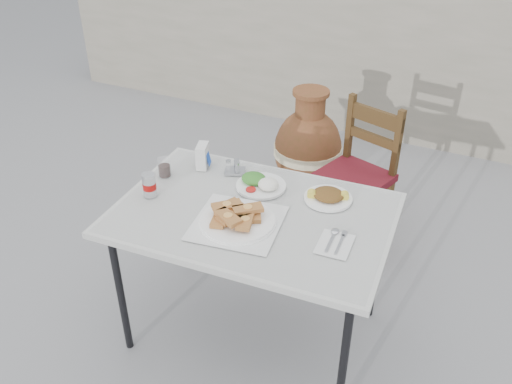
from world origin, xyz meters
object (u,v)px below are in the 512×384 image
at_px(chair, 357,174).
at_px(pide_plate, 237,217).
at_px(cola_glass, 164,168).
at_px(napkin_holder, 203,156).
at_px(terracotta_urn, 308,150).
at_px(salad_rice_plate, 260,183).
at_px(salad_chopped_plate, 328,196).
at_px(soda_can, 149,185).
at_px(condiment_caddy, 235,168).
at_px(cafe_table, 253,221).

bearing_deg(chair, pide_plate, -83.48).
height_order(cola_glass, napkin_holder, napkin_holder).
bearing_deg(terracotta_urn, pide_plate, -82.19).
distance_m(salad_rice_plate, salad_chopped_plate, 0.32).
xyz_separation_m(chair, terracotta_urn, (-0.42, 0.29, -0.08)).
bearing_deg(soda_can, pide_plate, -2.59).
distance_m(napkin_holder, chair, 1.02).
bearing_deg(salad_rice_plate, soda_can, -146.37).
bearing_deg(pide_plate, chair, 78.33).
xyz_separation_m(cola_glass, condiment_caddy, (0.29, 0.17, -0.02)).
xyz_separation_m(soda_can, napkin_holder, (0.08, 0.33, 0.00)).
distance_m(pide_plate, chair, 1.17).
distance_m(soda_can, condiment_caddy, 0.43).
xyz_separation_m(condiment_caddy, chair, (0.43, 0.73, -0.31)).
distance_m(cafe_table, cola_glass, 0.54).
relative_size(salad_rice_plate, terracotta_urn, 0.30).
height_order(soda_can, napkin_holder, napkin_holder).
height_order(cola_glass, terracotta_urn, cola_glass).
bearing_deg(chair, napkin_holder, -110.88).
relative_size(salad_rice_plate, chair, 0.27).
bearing_deg(salad_rice_plate, salad_chopped_plate, 6.46).
bearing_deg(cafe_table, cola_glass, 169.98).
distance_m(salad_rice_plate, cola_glass, 0.48).
xyz_separation_m(salad_chopped_plate, cola_glass, (-0.79, -0.14, 0.02)).
distance_m(pide_plate, cola_glass, 0.54).
bearing_deg(pide_plate, cafe_table, 78.53).
xyz_separation_m(salad_rice_plate, soda_can, (-0.43, -0.28, 0.03)).
bearing_deg(condiment_caddy, pide_plate, -61.01).
distance_m(soda_can, chair, 1.32).
relative_size(napkin_holder, terracotta_urn, 0.15).
bearing_deg(terracotta_urn, salad_rice_plate, -81.82).
relative_size(pide_plate, terracotta_urn, 0.52).
bearing_deg(salad_rice_plate, cafe_table, -73.99).
bearing_deg(soda_can, cafe_table, 10.18).
bearing_deg(soda_can, salad_rice_plate, 33.63).
relative_size(cafe_table, condiment_caddy, 10.46).
distance_m(salad_chopped_plate, chair, 0.82).
relative_size(cafe_table, pide_plate, 3.05).
xyz_separation_m(cafe_table, pide_plate, (-0.02, -0.11, 0.09)).
xyz_separation_m(cola_glass, napkin_holder, (0.12, 0.16, 0.02)).
height_order(cafe_table, pide_plate, pide_plate).
bearing_deg(chair, terracotta_urn, 163.67).
height_order(salad_rice_plate, condiment_caddy, condiment_caddy).
distance_m(salad_rice_plate, terracotta_urn, 1.16).
height_order(salad_chopped_plate, chair, chair).
xyz_separation_m(salad_chopped_plate, napkin_holder, (-0.66, 0.01, 0.04)).
bearing_deg(napkin_holder, soda_can, -122.13).
relative_size(soda_can, terracotta_urn, 0.14).
height_order(salad_chopped_plate, condiment_caddy, condiment_caddy).
height_order(soda_can, terracotta_urn, soda_can).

